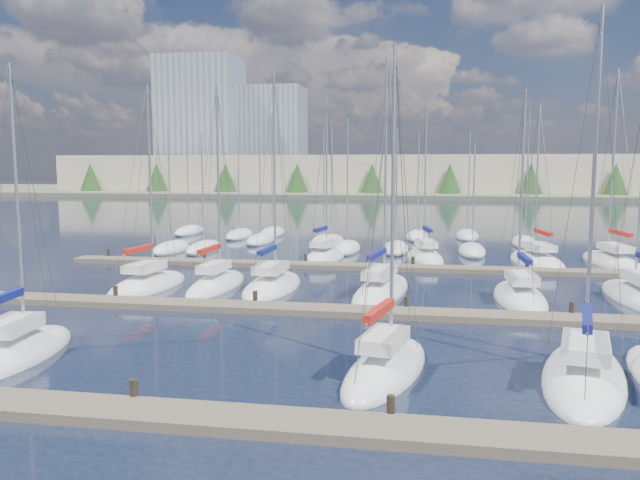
% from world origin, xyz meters
% --- Properties ---
extents(ground, '(400.00, 400.00, 0.00)m').
position_xyz_m(ground, '(0.00, 60.00, 0.00)').
color(ground, '#1B2236').
rests_on(ground, ground).
extents(dock_near, '(44.00, 1.93, 1.10)m').
position_xyz_m(dock_near, '(0.00, 2.01, 0.15)').
color(dock_near, '#6B5E4C').
rests_on(dock_near, ground).
extents(dock_mid, '(44.00, 1.93, 1.10)m').
position_xyz_m(dock_mid, '(0.00, 16.01, 0.15)').
color(dock_mid, '#6B5E4C').
rests_on(dock_mid, ground).
extents(dock_far, '(44.00, 1.93, 1.10)m').
position_xyz_m(dock_far, '(0.00, 30.01, 0.15)').
color(dock_far, '#6B5E4C').
rests_on(dock_far, ground).
extents(sailboat_p, '(3.91, 8.10, 13.25)m').
position_xyz_m(sailboat_p, '(4.85, 35.39, 0.19)').
color(sailboat_p, white).
rests_on(sailboat_p, ground).
extents(sailboat_j, '(3.14, 8.29, 13.77)m').
position_xyz_m(sailboat_j, '(-4.27, 21.71, 0.18)').
color(sailboat_j, white).
rests_on(sailboat_j, ground).
extents(sailboat_e, '(4.63, 8.97, 13.59)m').
position_xyz_m(sailboat_e, '(10.42, 7.60, 0.18)').
color(sailboat_e, white).
rests_on(sailboat_e, ground).
extents(sailboat_o, '(3.69, 7.45, 13.50)m').
position_xyz_m(sailboat_o, '(-3.10, 34.00, 0.19)').
color(sailboat_o, white).
rests_on(sailboat_o, ground).
extents(sailboat_i, '(2.57, 8.05, 13.14)m').
position_xyz_m(sailboat_i, '(-7.76, 21.50, 0.19)').
color(sailboat_i, white).
rests_on(sailboat_i, ground).
extents(sailboat_l, '(2.86, 8.16, 12.35)m').
position_xyz_m(sailboat_l, '(10.12, 20.86, 0.18)').
color(sailboat_l, white).
rests_on(sailboat_l, ground).
extents(sailboat_q, '(4.45, 9.35, 12.89)m').
position_xyz_m(sailboat_q, '(13.31, 34.78, 0.17)').
color(sailboat_q, white).
rests_on(sailboat_q, ground).
extents(sailboat_r, '(3.82, 9.82, 15.42)m').
position_xyz_m(sailboat_r, '(18.90, 35.33, 0.19)').
color(sailboat_r, white).
rests_on(sailboat_r, ground).
extents(sailboat_k, '(3.96, 9.85, 14.38)m').
position_xyz_m(sailboat_k, '(2.38, 21.35, 0.19)').
color(sailboat_k, white).
rests_on(sailboat_k, ground).
extents(sailboat_h, '(3.64, 7.97, 13.06)m').
position_xyz_m(sailboat_h, '(-11.91, 20.79, 0.18)').
color(sailboat_h, white).
rests_on(sailboat_h, ground).
extents(sailboat_m, '(3.32, 9.28, 12.65)m').
position_xyz_m(sailboat_m, '(16.72, 21.99, 0.17)').
color(sailboat_m, white).
rests_on(sailboat_m, ground).
extents(sailboat_d, '(3.84, 7.79, 12.41)m').
position_xyz_m(sailboat_d, '(3.58, 7.29, 0.19)').
color(sailboat_d, white).
rests_on(sailboat_d, ground).
extents(sailboat_c, '(3.40, 7.38, 12.13)m').
position_xyz_m(sailboat_c, '(-10.87, 6.85, 0.18)').
color(sailboat_c, white).
rests_on(sailboat_c, ground).
extents(distant_boats, '(36.93, 20.75, 13.30)m').
position_xyz_m(distant_boats, '(-4.34, 43.76, 0.29)').
color(distant_boats, '#9EA0A5').
rests_on(distant_boats, ground).
extents(shoreline, '(400.00, 60.00, 38.00)m').
position_xyz_m(shoreline, '(-13.29, 149.77, 7.44)').
color(shoreline, '#666B51').
rests_on(shoreline, ground).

